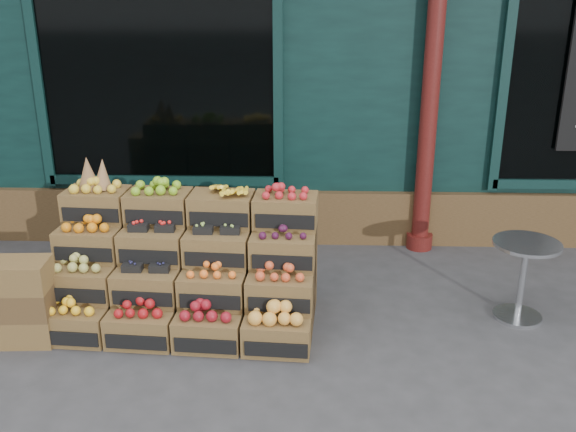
{
  "coord_description": "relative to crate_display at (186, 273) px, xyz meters",
  "views": [
    {
      "loc": [
        -0.03,
        -4.51,
        2.77
      ],
      "look_at": [
        -0.2,
        0.7,
        0.85
      ],
      "focal_mm": 40.0,
      "sensor_mm": 36.0,
      "label": 1
    }
  ],
  "objects": [
    {
      "name": "ground",
      "position": [
        1.06,
        -0.43,
        -0.42
      ],
      "size": [
        60.0,
        60.0,
        0.0
      ],
      "primitive_type": "plane",
      "color": "#363638",
      "rests_on": "ground"
    },
    {
      "name": "shopkeeper",
      "position": [
        -0.77,
        2.41,
        0.55
      ],
      "size": [
        0.82,
        0.66,
        1.94
      ],
      "primitive_type": "imported",
      "rotation": [
        0.0,
        0.0,
        2.83
      ],
      "color": "#17511B",
      "rests_on": "ground"
    },
    {
      "name": "shop_facade",
      "position": [
        1.07,
        4.68,
        1.97
      ],
      "size": [
        12.0,
        6.24,
        4.8
      ],
      "color": "black",
      "rests_on": "ground"
    },
    {
      "name": "bistro_table",
      "position": [
        2.88,
        0.08,
        0.02
      ],
      "size": [
        0.57,
        0.57,
        0.71
      ],
      "rotation": [
        0.0,
        0.0,
        0.12
      ],
      "color": "silver",
      "rests_on": "ground"
    },
    {
      "name": "spare_crates",
      "position": [
        -1.24,
        -0.44,
        -0.07
      ],
      "size": [
        0.49,
        0.35,
        0.71
      ],
      "rotation": [
        0.0,
        0.0,
        0.06
      ],
      "color": "brown",
      "rests_on": "ground"
    },
    {
      "name": "crate_display",
      "position": [
        0.0,
        0.0,
        0.0
      ],
      "size": [
        2.25,
        1.2,
        1.37
      ],
      "rotation": [
        0.0,
        0.0,
        -0.07
      ],
      "color": "brown",
      "rests_on": "ground"
    }
  ]
}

